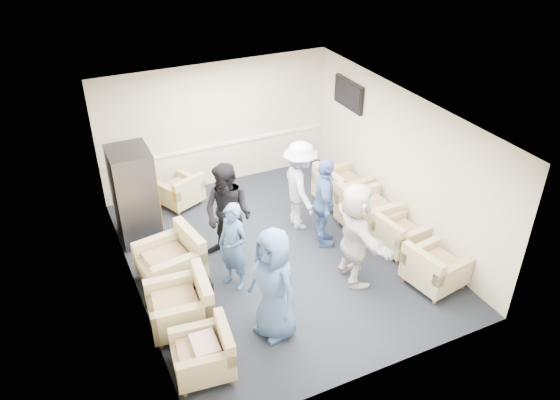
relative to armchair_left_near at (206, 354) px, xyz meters
name	(u,v)px	position (x,y,z in m)	size (l,w,h in m)	color
floor	(278,255)	(2.00, 2.00, -0.31)	(6.00, 6.00, 0.00)	black
ceiling	(277,115)	(2.00, 2.00, 2.39)	(6.00, 6.00, 0.00)	white
back_wall	(217,125)	(2.00, 5.00, 1.04)	(5.00, 0.02, 2.70)	beige
front_wall	(378,299)	(2.00, -1.00, 1.04)	(5.00, 0.02, 2.70)	beige
left_wall	(128,226)	(-0.50, 2.00, 1.04)	(0.02, 6.00, 2.70)	beige
right_wall	(400,161)	(4.50, 2.00, 1.04)	(0.02, 6.00, 2.70)	beige
chair_rail	(219,145)	(2.00, 4.98, 0.59)	(4.98, 0.04, 0.06)	white
tv	(348,94)	(4.44, 3.80, 1.73)	(0.10, 1.00, 0.58)	black
armchair_left_near	(206,354)	(0.00, 0.00, 0.00)	(0.88, 0.88, 0.63)	tan
armchair_left_mid	(184,306)	(-0.01, 1.00, 0.05)	(0.99, 0.99, 0.73)	tan
armchair_left_far	(174,261)	(0.16, 2.12, 0.06)	(1.08, 1.08, 0.75)	tan
armchair_right_near	(433,270)	(3.95, 0.14, 0.02)	(0.95, 0.95, 0.67)	tan
armchair_right_midnear	(398,236)	(4.03, 1.20, -0.01)	(0.83, 0.83, 0.61)	tan
armchair_right_midfar	(365,213)	(3.85, 2.02, 0.06)	(0.95, 0.95, 0.76)	tan
armchair_right_far	(340,189)	(3.90, 3.04, 0.05)	(1.01, 1.01, 0.74)	tan
armchair_corner	(181,192)	(0.94, 4.39, -0.01)	(1.00, 1.00, 0.61)	tan
vending_machine	(135,195)	(-0.09, 3.64, 0.59)	(0.73, 0.86, 1.81)	#4D4E55
backpack	(202,291)	(0.38, 1.32, -0.04)	(0.32, 0.24, 0.53)	black
pillow	(205,345)	(-0.01, 0.01, 0.17)	(0.44, 0.33, 0.13)	silver
person_front_left	(274,284)	(1.15, 0.29, 0.59)	(0.89, 0.58, 1.81)	#405F9A
person_mid_left	(233,247)	(1.02, 1.56, 0.46)	(0.56, 0.37, 1.55)	#405F9A
person_back_left	(228,214)	(1.20, 2.28, 0.61)	(0.90, 0.70, 1.86)	black
person_back_right	(300,186)	(2.79, 2.68, 0.57)	(1.14, 0.66, 1.77)	white
person_mid_right	(324,203)	(2.91, 1.97, 0.55)	(1.01, 0.42, 1.73)	#405F9A
person_front_right	(356,234)	(2.87, 0.86, 0.60)	(1.70, 0.54, 1.83)	silver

